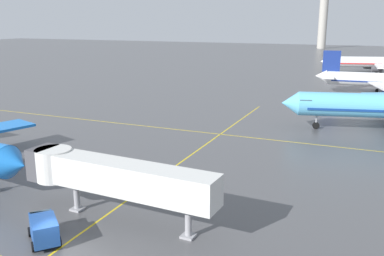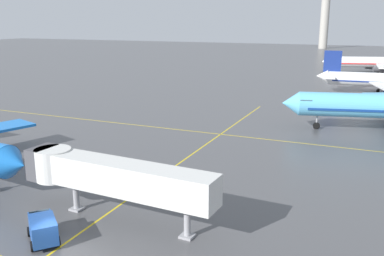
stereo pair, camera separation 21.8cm
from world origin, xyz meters
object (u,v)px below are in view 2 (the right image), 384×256
(service_truck_catering, at_px, (43,228))
(jet_bridge, at_px, (104,174))
(control_tower, at_px, (325,14))
(airliner_far_left_stand, at_px, (377,62))

(service_truck_catering, bearing_deg, jet_bridge, 69.49)
(jet_bridge, relative_size, control_tower, 0.52)
(airliner_far_left_stand, relative_size, jet_bridge, 1.83)
(airliner_far_left_stand, height_order, control_tower, control_tower)
(jet_bridge, bearing_deg, service_truck_catering, -110.51)
(airliner_far_left_stand, xyz_separation_m, service_truck_catering, (-22.69, -130.19, -2.52))
(control_tower, bearing_deg, airliner_far_left_stand, -75.65)
(service_truck_catering, height_order, jet_bridge, jet_bridge)
(control_tower, bearing_deg, jet_bridge, -87.30)
(airliner_far_left_stand, relative_size, control_tower, 0.95)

